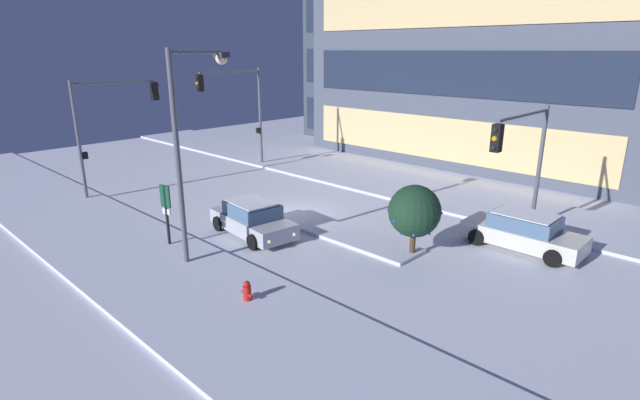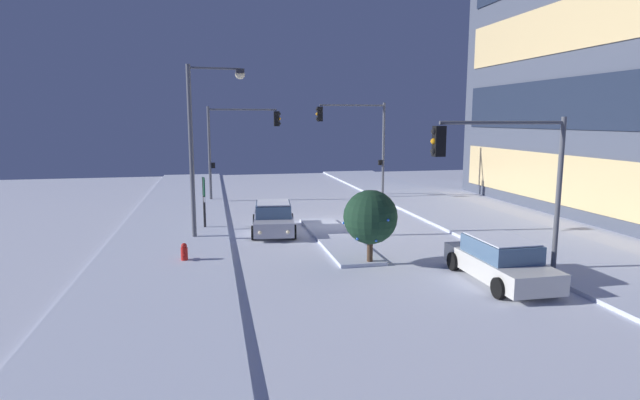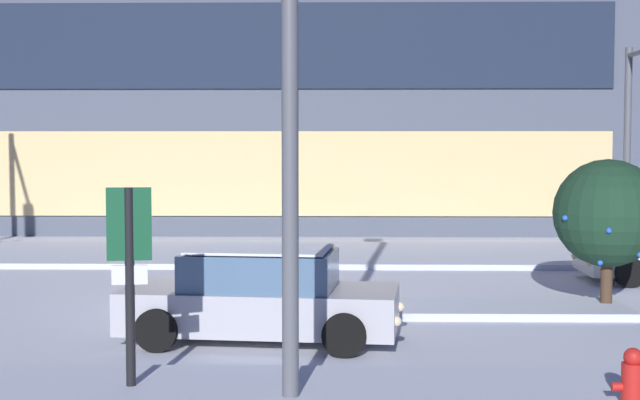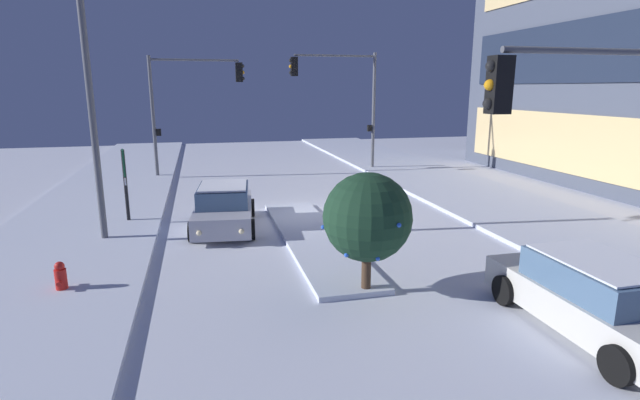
{
  "view_description": "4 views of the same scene",
  "coord_description": "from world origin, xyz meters",
  "px_view_note": "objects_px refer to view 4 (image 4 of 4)",
  "views": [
    {
      "loc": [
        16.64,
        -15.37,
        7.73
      ],
      "look_at": [
        3.3,
        -1.49,
        1.77
      ],
      "focal_mm": 27.37,
      "sensor_mm": 36.0,
      "label": 1
    },
    {
      "loc": [
        24.85,
        -5.85,
        5.41
      ],
      "look_at": [
        2.6,
        -1.15,
        1.82
      ],
      "focal_mm": 28.66,
      "sensor_mm": 36.0,
      "label": 2
    },
    {
      "loc": [
        1.99,
        -17.84,
        3.2
      ],
      "look_at": [
        1.68,
        -2.02,
        2.19
      ],
      "focal_mm": 52.96,
      "sensor_mm": 36.0,
      "label": 3
    },
    {
      "loc": [
        16.96,
        -3.72,
        4.66
      ],
      "look_at": [
        1.36,
        0.14,
        0.93
      ],
      "focal_mm": 27.19,
      "sensor_mm": 36.0,
      "label": 4
    }
  ],
  "objects_px": {
    "decorated_tree_median": "(367,217)",
    "traffic_light_corner_near_left": "(188,95)",
    "traffic_light_corner_far_left": "(343,90)",
    "fire_hydrant": "(61,279)",
    "car_far": "(596,298)",
    "parking_info_sign": "(125,177)",
    "traffic_light_corner_far_right": "(612,128)",
    "car_near": "(224,208)",
    "street_lamp_arched": "(113,74)"
  },
  "relations": [
    {
      "from": "car_far",
      "to": "parking_info_sign",
      "type": "relative_size",
      "value": 1.8
    },
    {
      "from": "car_near",
      "to": "parking_info_sign",
      "type": "distance_m",
      "value": 3.65
    },
    {
      "from": "traffic_light_corner_far_left",
      "to": "car_near",
      "type": "bearing_deg",
      "value": 55.12
    },
    {
      "from": "traffic_light_corner_near_left",
      "to": "car_far",
      "type": "bearing_deg",
      "value": -68.51
    },
    {
      "from": "traffic_light_corner_far_left",
      "to": "street_lamp_arched",
      "type": "relative_size",
      "value": 0.84
    },
    {
      "from": "parking_info_sign",
      "to": "decorated_tree_median",
      "type": "height_order",
      "value": "decorated_tree_median"
    },
    {
      "from": "car_near",
      "to": "traffic_light_corner_near_left",
      "type": "height_order",
      "value": "traffic_light_corner_near_left"
    },
    {
      "from": "car_near",
      "to": "fire_hydrant",
      "type": "height_order",
      "value": "car_near"
    },
    {
      "from": "street_lamp_arched",
      "to": "fire_hydrant",
      "type": "height_order",
      "value": "street_lamp_arched"
    },
    {
      "from": "traffic_light_corner_near_left",
      "to": "decorated_tree_median",
      "type": "height_order",
      "value": "traffic_light_corner_near_left"
    },
    {
      "from": "traffic_light_corner_far_left",
      "to": "fire_hydrant",
      "type": "relative_size",
      "value": 8.25
    },
    {
      "from": "car_far",
      "to": "street_lamp_arched",
      "type": "bearing_deg",
      "value": 48.64
    },
    {
      "from": "traffic_light_corner_near_left",
      "to": "traffic_light_corner_far_left",
      "type": "relative_size",
      "value": 0.95
    },
    {
      "from": "car_near",
      "to": "decorated_tree_median",
      "type": "xyz_separation_m",
      "value": [
        6.27,
        2.89,
        1.12
      ]
    },
    {
      "from": "traffic_light_corner_far_right",
      "to": "parking_info_sign",
      "type": "distance_m",
      "value": 14.39
    },
    {
      "from": "parking_info_sign",
      "to": "traffic_light_corner_far_left",
      "type": "bearing_deg",
      "value": 31.47
    },
    {
      "from": "car_near",
      "to": "parking_info_sign",
      "type": "relative_size",
      "value": 1.74
    },
    {
      "from": "decorated_tree_median",
      "to": "traffic_light_corner_near_left",
      "type": "bearing_deg",
      "value": -166.54
    },
    {
      "from": "traffic_light_corner_near_left",
      "to": "decorated_tree_median",
      "type": "bearing_deg",
      "value": -76.54
    },
    {
      "from": "street_lamp_arched",
      "to": "parking_info_sign",
      "type": "relative_size",
      "value": 2.98
    },
    {
      "from": "car_far",
      "to": "traffic_light_corner_far_right",
      "type": "bearing_deg",
      "value": -35.88
    },
    {
      "from": "car_near",
      "to": "fire_hydrant",
      "type": "bearing_deg",
      "value": -34.29
    },
    {
      "from": "street_lamp_arched",
      "to": "fire_hydrant",
      "type": "xyz_separation_m",
      "value": [
        4.05,
        -0.92,
        -4.67
      ]
    },
    {
      "from": "car_near",
      "to": "fire_hydrant",
      "type": "distance_m",
      "value": 6.1
    },
    {
      "from": "traffic_light_corner_far_left",
      "to": "traffic_light_corner_far_right",
      "type": "height_order",
      "value": "traffic_light_corner_far_left"
    },
    {
      "from": "traffic_light_corner_far_right",
      "to": "street_lamp_arched",
      "type": "bearing_deg",
      "value": -38.19
    },
    {
      "from": "traffic_light_corner_near_left",
      "to": "fire_hydrant",
      "type": "height_order",
      "value": "traffic_light_corner_near_left"
    },
    {
      "from": "car_near",
      "to": "traffic_light_corner_far_left",
      "type": "distance_m",
      "value": 13.22
    },
    {
      "from": "traffic_light_corner_near_left",
      "to": "fire_hydrant",
      "type": "distance_m",
      "value": 15.89
    },
    {
      "from": "traffic_light_corner_far_left",
      "to": "fire_hydrant",
      "type": "distance_m",
      "value": 19.19
    },
    {
      "from": "car_near",
      "to": "traffic_light_corner_far_left",
      "type": "bearing_deg",
      "value": 151.17
    },
    {
      "from": "traffic_light_corner_near_left",
      "to": "street_lamp_arched",
      "type": "relative_size",
      "value": 0.8
    },
    {
      "from": "street_lamp_arched",
      "to": "traffic_light_corner_far_right",
      "type": "bearing_deg",
      "value": -44.01
    },
    {
      "from": "parking_info_sign",
      "to": "decorated_tree_median",
      "type": "distance_m",
      "value": 9.79
    },
    {
      "from": "car_far",
      "to": "decorated_tree_median",
      "type": "distance_m",
      "value": 4.76
    },
    {
      "from": "car_far",
      "to": "traffic_light_corner_far_right",
      "type": "xyz_separation_m",
      "value": [
        -0.59,
        0.43,
        3.19
      ]
    },
    {
      "from": "car_near",
      "to": "car_far",
      "type": "height_order",
      "value": "same"
    },
    {
      "from": "traffic_light_corner_far_right",
      "to": "decorated_tree_median",
      "type": "distance_m",
      "value": 5.11
    },
    {
      "from": "car_far",
      "to": "street_lamp_arched",
      "type": "distance_m",
      "value": 13.53
    },
    {
      "from": "decorated_tree_median",
      "to": "parking_info_sign",
      "type": "bearing_deg",
      "value": -141.15
    },
    {
      "from": "fire_hydrant",
      "to": "decorated_tree_median",
      "type": "distance_m",
      "value": 7.17
    },
    {
      "from": "traffic_light_corner_far_left",
      "to": "decorated_tree_median",
      "type": "distance_m",
      "value": 17.42
    },
    {
      "from": "traffic_light_corner_far_left",
      "to": "traffic_light_corner_far_right",
      "type": "relative_size",
      "value": 1.19
    },
    {
      "from": "car_far",
      "to": "decorated_tree_median",
      "type": "xyz_separation_m",
      "value": [
        -2.8,
        -3.69,
        1.12
      ]
    },
    {
      "from": "street_lamp_arched",
      "to": "traffic_light_corner_near_left",
      "type": "bearing_deg",
      "value": 74.42
    },
    {
      "from": "traffic_light_corner_far_left",
      "to": "parking_info_sign",
      "type": "bearing_deg",
      "value": 40.72
    },
    {
      "from": "car_far",
      "to": "fire_hydrant",
      "type": "bearing_deg",
      "value": 67.26
    },
    {
      "from": "traffic_light_corner_far_left",
      "to": "fire_hydrant",
      "type": "bearing_deg",
      "value": 53.34
    },
    {
      "from": "car_near",
      "to": "car_far",
      "type": "bearing_deg",
      "value": 42.01
    },
    {
      "from": "car_far",
      "to": "fire_hydrant",
      "type": "relative_size",
      "value": 5.91
    }
  ]
}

